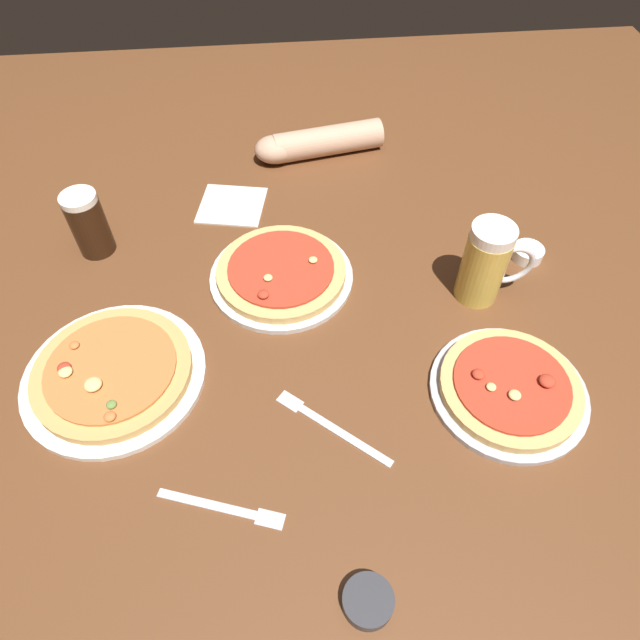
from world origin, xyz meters
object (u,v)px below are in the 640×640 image
Objects in this scene: ramekin_sauce at (528,253)px; diner_arm at (314,143)px; pizza_plate_side at (510,389)px; beer_mug_amber at (486,263)px; beer_mug_dark at (89,222)px; ramekin_butter at (368,601)px; napkin_folded at (232,205)px; fork_left at (224,508)px; fork_spare at (331,426)px; pizza_plate_far at (281,273)px; pizza_plate_near at (113,373)px.

ramekin_sauce is 0.59m from diner_arm.
beer_mug_amber is (0.01, 0.24, 0.07)m from pizza_plate_side.
beer_mug_amber is (0.79, -0.22, 0.01)m from beer_mug_dark.
beer_mug_dark is at bearing -149.77° from diner_arm.
ramekin_butter is 0.90m from napkin_folded.
napkin_folded reaches higher than fork_left.
beer_mug_dark is at bearing 164.71° from beer_mug_amber.
pizza_plate_side reaches higher than ramekin_butter.
fork_spare is (0.17, -0.60, -0.00)m from napkin_folded.
pizza_plate_far is at bearing 100.11° from fork_spare.
ramekin_sauce is 0.35× the size of fork_spare.
beer_mug_amber is at bearing 10.81° from pizza_plate_near.
pizza_plate_far is at bearing 34.47° from pizza_plate_near.
pizza_plate_far is at bearing -104.25° from diner_arm.
diner_arm is (0.50, 0.29, -0.04)m from beer_mug_dark.
pizza_plate_side is at bearing 6.14° from fork_spare.
pizza_plate_near is 0.58m from ramekin_butter.
pizza_plate_side is 3.83× the size of ramekin_butter.
napkin_folded is (0.29, 0.11, -0.07)m from beer_mug_dark.
pizza_plate_side is at bearing -69.81° from diner_arm.
beer_mug_dark reaches higher than pizza_plate_near.
pizza_plate_side is (0.38, -0.32, 0.00)m from pizza_plate_far.
fork_spare is at bearing 94.17° from ramekin_butter.
pizza_plate_near is 0.71m from pizza_plate_side.
napkin_folded is at bearing 101.99° from ramekin_butter.
beer_mug_amber reaches higher than pizza_plate_far.
pizza_plate_near is at bearing 159.97° from fork_spare.
pizza_plate_far is 0.49m from fork_left.
pizza_plate_side is at bearing 46.13° from ramekin_butter.
beer_mug_dark reaches higher than napkin_folded.
fork_left is at bearing -52.79° from pizza_plate_near.
pizza_plate_far is 2.01× the size of napkin_folded.
napkin_folded is 0.79× the size of fork_spare.
napkin_folded is 0.62m from fork_spare.
pizza_plate_near is 1.87× the size of beer_mug_amber.
diner_arm reaches higher than pizza_plate_side.
ramekin_sauce is 0.81m from fork_left.
pizza_plate_far is at bearing -67.31° from napkin_folded.
pizza_plate_near reaches higher than fork_left.
pizza_plate_far is 1.59× the size of fork_spare.
diner_arm is (0.23, 0.91, 0.03)m from fork_left.
pizza_plate_side reaches higher than ramekin_sauce.
diner_arm reaches higher than fork_spare.
diner_arm reaches higher than fork_left.
napkin_folded reaches higher than fork_spare.
pizza_plate_near is 0.73m from beer_mug_amber.
ramekin_butter is (0.08, -0.63, -0.00)m from pizza_plate_far.
ramekin_sauce is (0.93, -0.13, -0.06)m from beer_mug_dark.
ramekin_butter is at bearing -133.87° from pizza_plate_side.
ramekin_sauce is 0.33× the size of fork_left.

